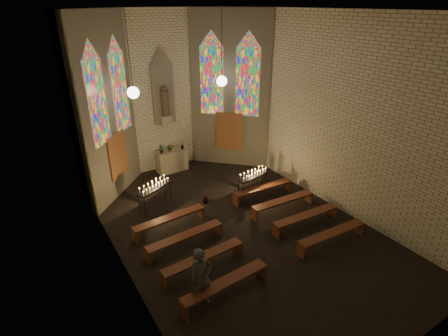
{
  "coord_description": "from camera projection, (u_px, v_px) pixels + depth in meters",
  "views": [
    {
      "loc": [
        -5.84,
        -8.35,
        7.2
      ],
      "look_at": [
        0.13,
        1.12,
        1.85
      ],
      "focal_mm": 28.0,
      "sensor_mm": 36.0,
      "label": 1
    }
  ],
  "objects": [
    {
      "name": "pew_left_2",
      "position": [
        203.0,
        258.0,
        10.2
      ],
      "size": [
        2.64,
        0.51,
        0.5
      ],
      "rotation": [
        0.0,
        0.0,
        0.05
      ],
      "color": "#552918",
      "rests_on": "ground"
    },
    {
      "name": "pew_right_1",
      "position": [
        283.0,
        202.0,
        13.09
      ],
      "size": [
        2.64,
        0.51,
        0.5
      ],
      "rotation": [
        0.0,
        0.0,
        -0.05
      ],
      "color": "#552918",
      "rests_on": "ground"
    },
    {
      "name": "votive_stand_left",
      "position": [
        154.0,
        187.0,
        13.06
      ],
      "size": [
        1.49,
        0.92,
        1.08
      ],
      "rotation": [
        0.0,
        0.0,
        0.42
      ],
      "color": "black",
      "rests_on": "ground"
    },
    {
      "name": "flower_vase_center",
      "position": [
        170.0,
        148.0,
        15.9
      ],
      "size": [
        0.35,
        0.32,
        0.34
      ],
      "primitive_type": "imported",
      "rotation": [
        0.0,
        0.0,
        -0.21
      ],
      "color": "#4C723F",
      "rests_on": "altar"
    },
    {
      "name": "pew_right_0",
      "position": [
        263.0,
        189.0,
        14.01
      ],
      "size": [
        2.64,
        0.51,
        0.5
      ],
      "rotation": [
        0.0,
        0.0,
        -0.05
      ],
      "color": "#552918",
      "rests_on": "ground"
    },
    {
      "name": "votive_stand_right",
      "position": [
        253.0,
        175.0,
        14.0
      ],
      "size": [
        1.49,
        0.59,
        1.06
      ],
      "rotation": [
        0.0,
        0.0,
        0.17
      ],
      "color": "black",
      "rests_on": "ground"
    },
    {
      "name": "pew_left_3",
      "position": [
        225.0,
        284.0,
        9.29
      ],
      "size": [
        2.64,
        0.51,
        0.5
      ],
      "rotation": [
        0.0,
        0.0,
        0.05
      ],
      "color": "#552918",
      "rests_on": "ground"
    },
    {
      "name": "pew_left_1",
      "position": [
        185.0,
        237.0,
        11.12
      ],
      "size": [
        2.64,
        0.51,
        0.5
      ],
      "rotation": [
        0.0,
        0.0,
        0.05
      ],
      "color": "#552918",
      "rests_on": "ground"
    },
    {
      "name": "flower_vase_left",
      "position": [
        161.0,
        149.0,
        15.67
      ],
      "size": [
        0.25,
        0.2,
        0.41
      ],
      "primitive_type": "imported",
      "rotation": [
        0.0,
        0.0,
        -0.27
      ],
      "color": "#4C723F",
      "rests_on": "altar"
    },
    {
      "name": "visitor",
      "position": [
        201.0,
        277.0,
        8.89
      ],
      "size": [
        0.62,
        0.41,
        1.69
      ],
      "primitive_type": "imported",
      "rotation": [
        0.0,
        0.0,
        -0.0
      ],
      "color": "#494852",
      "rests_on": "ground"
    },
    {
      "name": "pew_left_0",
      "position": [
        170.0,
        219.0,
        12.04
      ],
      "size": [
        2.64,
        0.51,
        0.5
      ],
      "rotation": [
        0.0,
        0.0,
        0.05
      ],
      "color": "#552918",
      "rests_on": "ground"
    },
    {
      "name": "floor",
      "position": [
        238.0,
        228.0,
        12.29
      ],
      "size": [
        12.0,
        12.0,
        0.0
      ],
      "primitive_type": "plane",
      "color": "black",
      "rests_on": "ground"
    },
    {
      "name": "pew_right_2",
      "position": [
        306.0,
        217.0,
        12.17
      ],
      "size": [
        2.64,
        0.51,
        0.5
      ],
      "rotation": [
        0.0,
        0.0,
        -0.05
      ],
      "color": "#552918",
      "rests_on": "ground"
    },
    {
      "name": "aisle_flower_pot",
      "position": [
        205.0,
        198.0,
        13.74
      ],
      "size": [
        0.3,
        0.3,
        0.41
      ],
      "primitive_type": "imported",
      "rotation": [
        0.0,
        0.0,
        0.43
      ],
      "color": "#4C723F",
      "rests_on": "ground"
    },
    {
      "name": "room",
      "position": [
        190.0,
        103.0,
        13.26
      ],
      "size": [
        8.22,
        12.43,
        7.0
      ],
      "color": "#EEE8C7",
      "rests_on": "ground"
    },
    {
      "name": "pew_right_3",
      "position": [
        332.0,
        234.0,
        11.26
      ],
      "size": [
        2.64,
        0.51,
        0.5
      ],
      "rotation": [
        0.0,
        0.0,
        -0.05
      ],
      "color": "#552918",
      "rests_on": "ground"
    },
    {
      "name": "altar",
      "position": [
        172.0,
        161.0,
        16.23
      ],
      "size": [
        1.4,
        0.6,
        1.0
      ],
      "primitive_type": "cube",
      "color": "#B2AC91",
      "rests_on": "ground"
    },
    {
      "name": "flower_vase_right",
      "position": [
        183.0,
        145.0,
        16.16
      ],
      "size": [
        0.24,
        0.22,
        0.35
      ],
      "primitive_type": "imported",
      "rotation": [
        0.0,
        0.0,
        0.41
      ],
      "color": "#4C723F",
      "rests_on": "altar"
    }
  ]
}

